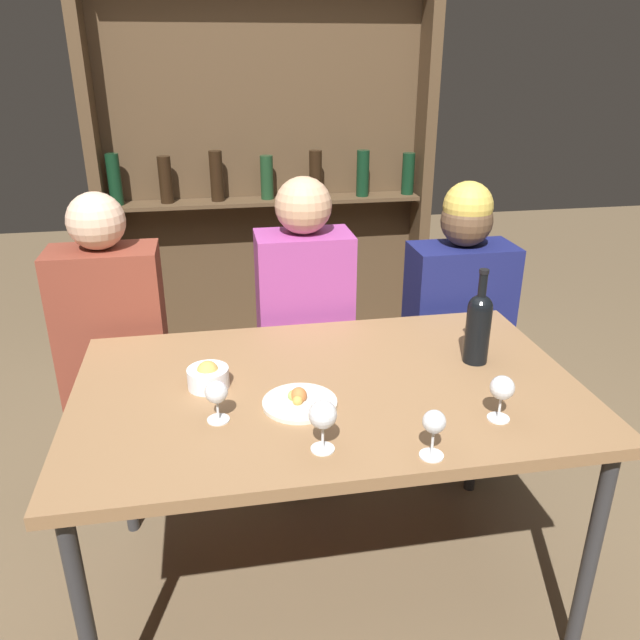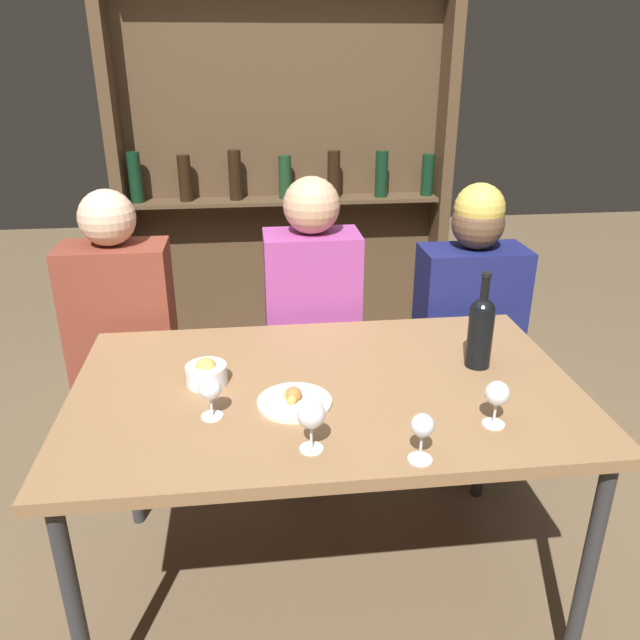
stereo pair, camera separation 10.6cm
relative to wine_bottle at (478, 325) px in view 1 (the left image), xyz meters
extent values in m
plane|color=brown|center=(-0.49, -0.07, -0.90)|extent=(10.00, 10.00, 0.00)
cube|color=olive|center=(-0.49, -0.07, -0.14)|extent=(1.48, 0.91, 0.04)
cylinder|color=#2D2D30|center=(-1.17, -0.46, -0.53)|extent=(0.04, 0.04, 0.74)
cylinder|color=#2D2D30|center=(0.19, -0.46, -0.53)|extent=(0.04, 0.04, 0.74)
cylinder|color=#2D2D30|center=(-1.17, 0.33, -0.53)|extent=(0.04, 0.04, 0.74)
cylinder|color=#2D2D30|center=(0.19, 0.33, -0.53)|extent=(0.04, 0.04, 0.74)
cube|color=#4C3823|center=(-0.49, 1.76, 0.20)|extent=(1.72, 0.02, 2.21)
cube|color=#4C3823|center=(-1.35, 1.65, 0.20)|extent=(0.06, 0.18, 2.21)
cube|color=#4C3823|center=(0.37, 1.65, 0.20)|extent=(0.06, 0.18, 2.21)
cube|color=#4C3823|center=(-0.49, 1.65, 0.05)|extent=(1.64, 0.18, 0.02)
cylinder|color=black|center=(-1.26, 1.65, 0.19)|extent=(0.07, 0.07, 0.26)
cylinder|color=black|center=(-1.01, 1.66, 0.18)|extent=(0.07, 0.07, 0.24)
cylinder|color=black|center=(-0.75, 1.66, 0.19)|extent=(0.07, 0.07, 0.26)
cylinder|color=#19381E|center=(-0.49, 1.66, 0.17)|extent=(0.07, 0.07, 0.23)
cylinder|color=black|center=(-0.23, 1.64, 0.18)|extent=(0.07, 0.07, 0.25)
cylinder|color=black|center=(0.03, 1.64, 0.18)|extent=(0.07, 0.07, 0.24)
cylinder|color=black|center=(0.28, 1.65, 0.17)|extent=(0.07, 0.07, 0.22)
cylinder|color=black|center=(0.00, 0.00, -0.03)|extent=(0.08, 0.08, 0.18)
sphere|color=black|center=(0.00, 0.00, 0.06)|extent=(0.08, 0.08, 0.08)
cylinder|color=black|center=(0.00, 0.00, 0.11)|extent=(0.03, 0.03, 0.11)
cylinder|color=black|center=(0.00, 0.00, 0.17)|extent=(0.03, 0.03, 0.01)
cylinder|color=silver|center=(-0.56, -0.39, -0.12)|extent=(0.06, 0.06, 0.00)
cylinder|color=silver|center=(-0.56, -0.39, -0.08)|extent=(0.01, 0.01, 0.08)
sphere|color=silver|center=(-0.56, -0.39, -0.03)|extent=(0.07, 0.07, 0.07)
cylinder|color=silver|center=(-0.81, -0.21, -0.12)|extent=(0.06, 0.06, 0.00)
cylinder|color=silver|center=(-0.81, -0.21, -0.09)|extent=(0.01, 0.01, 0.07)
sphere|color=silver|center=(-0.81, -0.21, -0.04)|extent=(0.06, 0.06, 0.06)
cylinder|color=silver|center=(-0.07, -0.33, -0.12)|extent=(0.06, 0.06, 0.00)
cylinder|color=silver|center=(-0.07, -0.33, -0.09)|extent=(0.01, 0.01, 0.07)
sphere|color=silver|center=(-0.07, -0.33, -0.03)|extent=(0.07, 0.07, 0.07)
cylinder|color=silver|center=(-0.31, -0.46, -0.12)|extent=(0.06, 0.06, 0.00)
cylinder|color=silver|center=(-0.31, -0.46, -0.08)|extent=(0.01, 0.01, 0.08)
sphere|color=silver|center=(-0.31, -0.46, -0.03)|extent=(0.06, 0.06, 0.06)
cylinder|color=silver|center=(-0.59, -0.17, -0.12)|extent=(0.21, 0.21, 0.01)
sphere|color=gold|center=(-0.59, -0.18, -0.11)|extent=(0.03, 0.03, 0.03)
sphere|color=#C67038|center=(-0.59, -0.16, -0.10)|extent=(0.05, 0.05, 0.05)
sphere|color=#99B256|center=(-0.60, -0.15, -0.10)|extent=(0.03, 0.03, 0.03)
sphere|color=#99B256|center=(-0.59, -0.16, -0.10)|extent=(0.03, 0.03, 0.03)
cylinder|color=white|center=(-0.83, -0.02, -0.10)|extent=(0.12, 0.12, 0.06)
sphere|color=gold|center=(-0.83, -0.02, -0.08)|extent=(0.07, 0.07, 0.07)
cube|color=#26262B|center=(-1.19, 0.56, -0.68)|extent=(0.35, 0.22, 0.45)
cube|color=brown|center=(-1.19, 0.56, -0.16)|extent=(0.39, 0.22, 0.59)
sphere|color=beige|center=(-1.19, 0.56, 0.24)|extent=(0.20, 0.20, 0.20)
cube|color=#26262B|center=(-0.46, 0.56, -0.68)|extent=(0.32, 0.22, 0.45)
cube|color=#9E3F8C|center=(-0.46, 0.56, -0.15)|extent=(0.36, 0.22, 0.61)
sphere|color=tan|center=(-0.46, 0.56, 0.27)|extent=(0.21, 0.21, 0.21)
cube|color=#26262B|center=(0.18, 0.56, -0.68)|extent=(0.37, 0.22, 0.45)
cube|color=navy|center=(0.18, 0.56, -0.19)|extent=(0.41, 0.22, 0.53)
sphere|color=brown|center=(0.18, 0.56, 0.18)|extent=(0.20, 0.20, 0.20)
sphere|color=gold|center=(0.18, 0.56, 0.24)|extent=(0.19, 0.19, 0.19)
camera|label=1|loc=(-0.80, -1.65, 0.78)|focal=35.00mm
camera|label=2|loc=(-0.69, -1.67, 0.78)|focal=35.00mm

